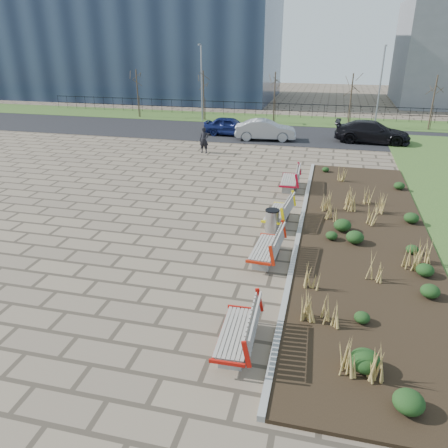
% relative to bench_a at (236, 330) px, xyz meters
% --- Properties ---
extents(ground, '(120.00, 120.00, 0.00)m').
position_rel_bench_a_xyz_m(ground, '(-3.00, 2.01, -0.50)').
color(ground, '#71614D').
rests_on(ground, ground).
extents(planting_bed, '(4.50, 18.00, 0.10)m').
position_rel_bench_a_xyz_m(planting_bed, '(3.25, 7.01, -0.45)').
color(planting_bed, black).
rests_on(planting_bed, ground).
extents(planting_curb, '(0.16, 18.00, 0.15)m').
position_rel_bench_a_xyz_m(planting_curb, '(0.92, 7.01, -0.42)').
color(planting_curb, gray).
rests_on(planting_curb, ground).
extents(grass_verge_far, '(80.00, 5.00, 0.04)m').
position_rel_bench_a_xyz_m(grass_verge_far, '(-3.00, 30.01, -0.48)').
color(grass_verge_far, '#33511E').
rests_on(grass_verge_far, ground).
extents(road, '(80.00, 7.00, 0.02)m').
position_rel_bench_a_xyz_m(road, '(-3.00, 24.01, -0.49)').
color(road, black).
rests_on(road, ground).
extents(bench_a, '(0.97, 2.13, 1.00)m').
position_rel_bench_a_xyz_m(bench_a, '(0.00, 0.00, 0.00)').
color(bench_a, red).
rests_on(bench_a, ground).
extents(bench_b, '(1.03, 2.15, 1.00)m').
position_rel_bench_a_xyz_m(bench_b, '(0.00, 4.49, 0.00)').
color(bench_b, red).
rests_on(bench_b, ground).
extents(bench_c, '(1.11, 2.18, 1.00)m').
position_rel_bench_a_xyz_m(bench_c, '(0.00, 7.63, 0.00)').
color(bench_c, yellow).
rests_on(bench_c, ground).
extents(bench_d, '(0.96, 2.12, 1.00)m').
position_rel_bench_a_xyz_m(bench_d, '(0.00, 11.90, 0.00)').
color(bench_d, '#B50C23').
rests_on(bench_d, ground).
extents(litter_bin, '(0.51, 0.51, 0.86)m').
position_rel_bench_a_xyz_m(litter_bin, '(-0.09, 6.72, -0.07)').
color(litter_bin, '#B2B2B7').
rests_on(litter_bin, ground).
extents(pedestrian, '(0.60, 0.41, 1.58)m').
position_rel_bench_a_xyz_m(pedestrian, '(-5.82, 17.55, 0.29)').
color(pedestrian, black).
rests_on(pedestrian, ground).
extents(car_blue, '(3.86, 1.70, 1.29)m').
position_rel_bench_a_xyz_m(car_blue, '(-5.42, 22.94, 0.17)').
color(car_blue, '#11194C').
rests_on(car_blue, road).
extents(car_silver, '(4.32, 1.96, 1.37)m').
position_rel_bench_a_xyz_m(car_silver, '(-2.69, 22.02, 0.21)').
color(car_silver, gray).
rests_on(car_silver, road).
extents(car_black, '(5.04, 2.28, 1.43)m').
position_rel_bench_a_xyz_m(car_black, '(4.43, 22.89, 0.24)').
color(car_black, black).
rests_on(car_black, road).
extents(tree_a, '(1.40, 1.40, 4.00)m').
position_rel_bench_a_xyz_m(tree_a, '(-15.00, 28.51, 1.54)').
color(tree_a, '#4C3D2D').
rests_on(tree_a, grass_verge_far).
extents(tree_b, '(1.40, 1.40, 4.00)m').
position_rel_bench_a_xyz_m(tree_b, '(-9.00, 28.51, 1.54)').
color(tree_b, '#4C3D2D').
rests_on(tree_b, grass_verge_far).
extents(tree_c, '(1.40, 1.40, 4.00)m').
position_rel_bench_a_xyz_m(tree_c, '(-3.00, 28.51, 1.54)').
color(tree_c, '#4C3D2D').
rests_on(tree_c, grass_verge_far).
extents(tree_d, '(1.40, 1.40, 4.00)m').
position_rel_bench_a_xyz_m(tree_d, '(3.00, 28.51, 1.54)').
color(tree_d, '#4C3D2D').
rests_on(tree_d, grass_verge_far).
extents(tree_e, '(1.40, 1.40, 4.00)m').
position_rel_bench_a_xyz_m(tree_e, '(9.00, 28.51, 1.54)').
color(tree_e, '#4C3D2D').
rests_on(tree_e, grass_verge_far).
extents(lamp_west, '(0.24, 0.60, 6.00)m').
position_rel_bench_a_xyz_m(lamp_west, '(-9.00, 28.01, 2.54)').
color(lamp_west, gray).
rests_on(lamp_west, grass_verge_far).
extents(lamp_east, '(0.24, 0.60, 6.00)m').
position_rel_bench_a_xyz_m(lamp_east, '(5.00, 28.01, 2.54)').
color(lamp_east, gray).
rests_on(lamp_east, grass_verge_far).
extents(railing_fence, '(44.00, 0.10, 1.20)m').
position_rel_bench_a_xyz_m(railing_fence, '(-3.00, 31.51, 0.14)').
color(railing_fence, black).
rests_on(railing_fence, grass_verge_far).
extents(building_glass, '(40.00, 14.00, 15.00)m').
position_rel_bench_a_xyz_m(building_glass, '(-25.00, 42.01, 7.00)').
color(building_glass, '#192338').
rests_on(building_glass, ground).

